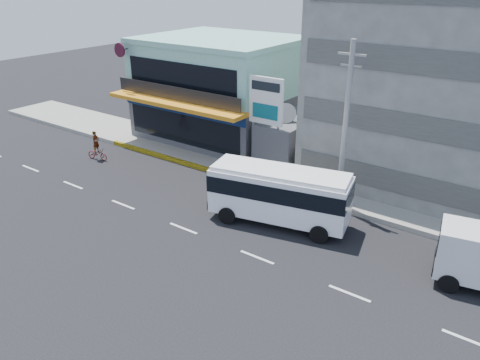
# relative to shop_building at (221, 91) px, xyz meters

# --- Properties ---
(ground) EXTENTS (120.00, 120.00, 0.00)m
(ground) POSITION_rel_shop_building_xyz_m (8.00, -13.95, -4.00)
(ground) COLOR black
(ground) RESTS_ON ground
(sidewalk) EXTENTS (70.00, 5.00, 0.30)m
(sidewalk) POSITION_rel_shop_building_xyz_m (13.00, -4.45, -3.85)
(sidewalk) COLOR gray
(sidewalk) RESTS_ON ground
(shop_building) EXTENTS (12.40, 11.70, 8.00)m
(shop_building) POSITION_rel_shop_building_xyz_m (0.00, 0.00, 0.00)
(shop_building) COLOR #404045
(shop_building) RESTS_ON ground
(concrete_building) EXTENTS (16.00, 12.00, 14.00)m
(concrete_building) POSITION_rel_shop_building_xyz_m (18.00, 1.05, 3.00)
(concrete_building) COLOR gray
(concrete_building) RESTS_ON ground
(gap_structure) EXTENTS (3.00, 6.00, 3.50)m
(gap_structure) POSITION_rel_shop_building_xyz_m (8.00, -1.95, -2.25)
(gap_structure) COLOR #404045
(gap_structure) RESTS_ON ground
(satellite_dish) EXTENTS (1.50, 1.50, 0.15)m
(satellite_dish) POSITION_rel_shop_building_xyz_m (8.00, -2.95, -0.42)
(satellite_dish) COLOR slate
(satellite_dish) RESTS_ON gap_structure
(billboard) EXTENTS (2.60, 0.18, 6.90)m
(billboard) POSITION_rel_shop_building_xyz_m (7.50, -4.75, 0.93)
(billboard) COLOR gray
(billboard) RESTS_ON ground
(utility_pole_near) EXTENTS (1.60, 0.30, 10.00)m
(utility_pole_near) POSITION_rel_shop_building_xyz_m (14.00, -6.55, 1.15)
(utility_pole_near) COLOR #999993
(utility_pole_near) RESTS_ON ground
(minibus) EXTENTS (8.22, 4.16, 3.29)m
(minibus) POSITION_rel_shop_building_xyz_m (12.00, -10.23, -2.03)
(minibus) COLOR white
(minibus) RESTS_ON ground
(sedan) EXTENTS (4.16, 1.95, 1.38)m
(sedan) POSITION_rel_shop_building_xyz_m (11.90, -9.87, -3.31)
(sedan) COLOR #C5B096
(sedan) RESTS_ON ground
(motorcycle_rider) EXTENTS (1.85, 0.92, 2.26)m
(motorcycle_rider) POSITION_rel_shop_building_xyz_m (-4.39, -9.89, -3.25)
(motorcycle_rider) COLOR #560C0E
(motorcycle_rider) RESTS_ON ground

